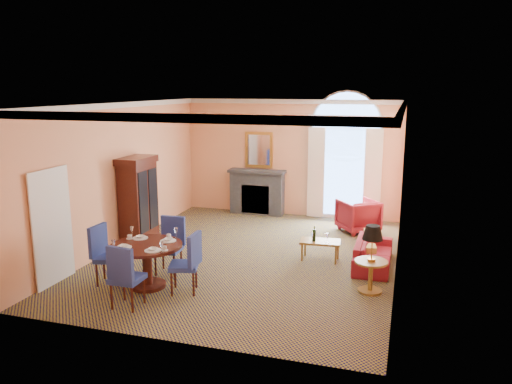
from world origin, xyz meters
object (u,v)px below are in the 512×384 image
(armchair, at_px, (358,216))
(sofa, at_px, (373,253))
(coffee_table, at_px, (320,242))
(side_table, at_px, (372,250))
(dining_table, at_px, (147,256))
(armoire, at_px, (138,202))

(armchair, bearing_deg, sofa, 65.97)
(armchair, distance_m, coffee_table, 2.44)
(sofa, xyz_separation_m, side_table, (0.05, -1.38, 0.50))
(dining_table, relative_size, armchair, 1.44)
(dining_table, distance_m, side_table, 3.96)
(side_table, bearing_deg, dining_table, -166.22)
(sofa, bearing_deg, armoire, 90.46)
(armoire, height_order, sofa, armoire)
(side_table, bearing_deg, sofa, 92.07)
(sofa, distance_m, coffee_table, 1.09)
(dining_table, distance_m, armchair, 5.70)
(armoire, relative_size, coffee_table, 2.31)
(armoire, relative_size, dining_table, 1.57)
(armoire, xyz_separation_m, dining_table, (1.48, -2.30, -0.37))
(armchair, bearing_deg, side_table, 62.02)
(dining_table, xyz_separation_m, armchair, (3.25, 4.68, -0.19))
(armoire, relative_size, sofa, 1.14)
(armoire, bearing_deg, coffee_table, 0.15)
(armchair, bearing_deg, armoire, -10.20)
(coffee_table, bearing_deg, side_table, -55.42)
(side_table, bearing_deg, armchair, 98.98)
(dining_table, xyz_separation_m, coffee_table, (2.71, 2.31, -0.20))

